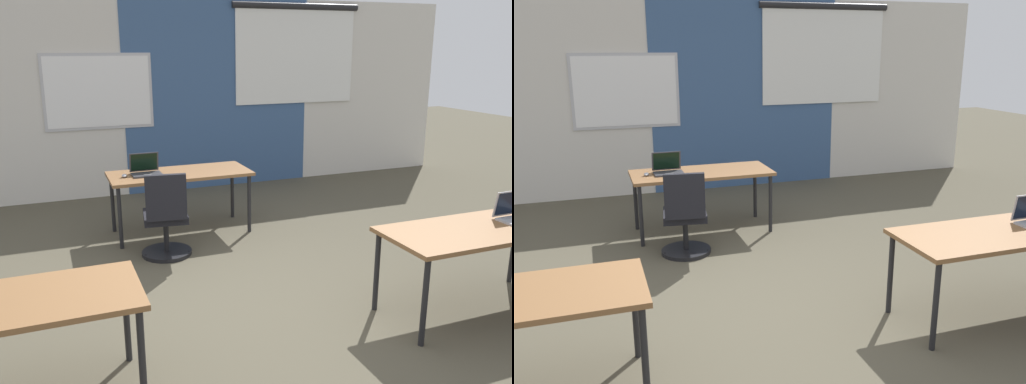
% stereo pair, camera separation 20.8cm
% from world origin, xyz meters
% --- Properties ---
extents(ground_plane, '(24.00, 24.00, 0.00)m').
position_xyz_m(ground_plane, '(0.00, 0.00, 0.00)').
color(ground_plane, '#4C4738').
extents(back_wall_assembly, '(10.00, 0.27, 2.80)m').
position_xyz_m(back_wall_assembly, '(0.04, 4.20, 1.41)').
color(back_wall_assembly, silver).
rests_on(back_wall_assembly, ground).
extents(desk_near_right, '(1.60, 0.70, 0.72)m').
position_xyz_m(desk_near_right, '(1.75, -0.60, 0.66)').
color(desk_near_right, brown).
rests_on(desk_near_right, ground).
extents(desk_far_center, '(1.60, 0.70, 0.72)m').
position_xyz_m(desk_far_center, '(0.00, 2.20, 0.66)').
color(desk_far_center, brown).
rests_on(desk_far_center, ground).
extents(laptop_far_left, '(0.33, 0.28, 0.23)m').
position_xyz_m(laptop_far_left, '(-0.38, 2.23, 0.77)').
color(laptop_far_left, '#333338').
rests_on(laptop_far_left, desk_far_center).
extents(mouse_far_left, '(0.07, 0.11, 0.03)m').
position_xyz_m(mouse_far_left, '(-0.63, 2.19, 0.74)').
color(mouse_far_left, '#B2B2B7').
rests_on(mouse_far_left, desk_far_center).
extents(chair_far_left, '(0.52, 0.57, 0.92)m').
position_xyz_m(chair_far_left, '(-0.33, 1.48, 0.38)').
color(chair_far_left, black).
rests_on(chair_far_left, ground).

